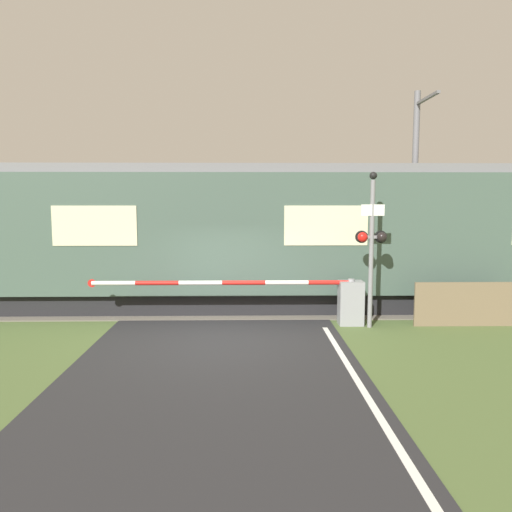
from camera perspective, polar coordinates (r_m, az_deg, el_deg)
The scene contains 7 objects.
ground_plane at distance 11.28m, azimuth -4.04°, elevation -9.60°, with size 80.00×80.00×0.00m, color #4C6033.
track_bed at distance 14.58m, azimuth -3.34°, elevation -5.82°, with size 36.00×3.20×0.13m.
train at distance 14.42m, azimuth 7.14°, elevation 2.26°, with size 21.71×2.73×4.06m.
crossing_barrier at distance 12.59m, azimuth 7.75°, elevation -4.83°, with size 6.82×0.44×1.17m.
signal_post at distance 12.33m, azimuth 13.09°, elevation 1.75°, with size 0.77×0.26×3.78m.
catenary_pole at distance 17.04m, azimuth 17.68°, elevation 7.18°, with size 0.20×1.90×6.56m.
roadside_fence at distance 13.44m, azimuth 23.16°, elevation -5.08°, with size 2.72×0.06×1.10m.
Camera 1 is at (0.59, -10.83, 3.10)m, focal length 35.00 mm.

